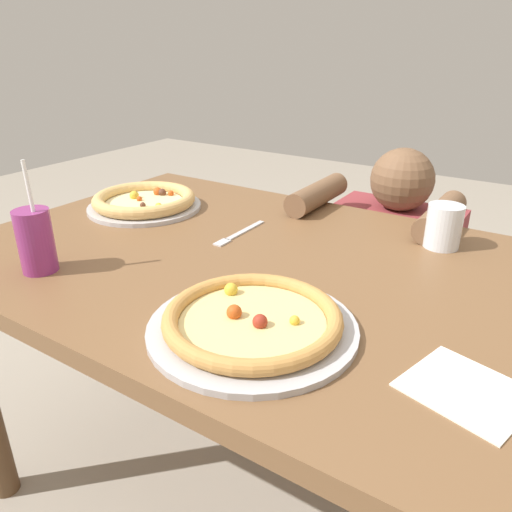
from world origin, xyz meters
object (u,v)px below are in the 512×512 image
at_px(pizza_far, 144,201).
at_px(drink_cup_colored, 36,241).
at_px(water_cup_clear, 444,226).
at_px(fork, 238,234).
at_px(pizza_near, 252,321).
at_px(diner_seated, 387,294).

relative_size(pizza_far, drink_cup_colored, 1.36).
relative_size(water_cup_clear, fork, 0.52).
bearing_deg(drink_cup_colored, pizza_near, 5.59).
xyz_separation_m(pizza_far, drink_cup_colored, (0.12, -0.43, 0.05)).
bearing_deg(pizza_far, pizza_near, -30.91).
height_order(pizza_near, pizza_far, pizza_far).
bearing_deg(pizza_far, fork, -3.63).
relative_size(pizza_far, water_cup_clear, 3.14).
distance_m(pizza_near, fork, 0.45).
xyz_separation_m(fork, diner_seated, (0.24, 0.55, -0.35)).
bearing_deg(water_cup_clear, fork, -155.94).
bearing_deg(pizza_near, pizza_far, 149.09).
bearing_deg(pizza_far, water_cup_clear, 12.61).
xyz_separation_m(pizza_far, water_cup_clear, (0.80, 0.18, 0.03)).
relative_size(pizza_near, fork, 1.79).
distance_m(pizza_near, water_cup_clear, 0.58).
relative_size(pizza_far, diner_seated, 0.36).
bearing_deg(fork, pizza_near, -51.80).
distance_m(water_cup_clear, fork, 0.50).
distance_m(fork, diner_seated, 0.69).
relative_size(pizza_near, pizza_far, 1.10).
height_order(drink_cup_colored, fork, drink_cup_colored).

